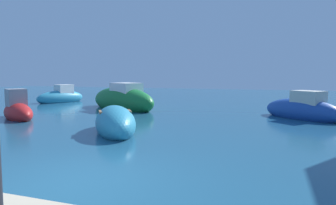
{
  "coord_description": "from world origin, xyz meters",
  "views": [
    {
      "loc": [
        3.78,
        -5.26,
        2.22
      ],
      "look_at": [
        -1.48,
        9.85,
        0.72
      ],
      "focal_mm": 32.66,
      "sensor_mm": 36.0,
      "label": 1
    }
  ],
  "objects_px": {
    "moored_boat_0": "(115,123)",
    "moored_boat_1": "(18,110)",
    "moored_boat_2": "(122,100)",
    "moored_boat_3": "(302,110)",
    "moored_boat_5": "(61,97)"
  },
  "relations": [
    {
      "from": "moored_boat_0",
      "to": "moored_boat_5",
      "type": "bearing_deg",
      "value": 11.86
    },
    {
      "from": "moored_boat_2",
      "to": "moored_boat_1",
      "type": "bearing_deg",
      "value": 92.14
    },
    {
      "from": "moored_boat_3",
      "to": "moored_boat_5",
      "type": "distance_m",
      "value": 17.59
    },
    {
      "from": "moored_boat_5",
      "to": "moored_boat_0",
      "type": "bearing_deg",
      "value": 66.79
    },
    {
      "from": "moored_boat_0",
      "to": "moored_boat_2",
      "type": "relative_size",
      "value": 0.61
    },
    {
      "from": "moored_boat_0",
      "to": "moored_boat_1",
      "type": "relative_size",
      "value": 1.16
    },
    {
      "from": "moored_boat_1",
      "to": "moored_boat_2",
      "type": "relative_size",
      "value": 0.53
    },
    {
      "from": "moored_boat_1",
      "to": "moored_boat_3",
      "type": "distance_m",
      "value": 14.21
    },
    {
      "from": "moored_boat_2",
      "to": "moored_boat_3",
      "type": "xyz_separation_m",
      "value": [
        10.51,
        -0.89,
        -0.12
      ]
    },
    {
      "from": "moored_boat_0",
      "to": "moored_boat_1",
      "type": "height_order",
      "value": "moored_boat_1"
    },
    {
      "from": "moored_boat_0",
      "to": "moored_boat_1",
      "type": "distance_m",
      "value": 6.59
    },
    {
      "from": "moored_boat_1",
      "to": "moored_boat_5",
      "type": "distance_m",
      "value": 9.0
    },
    {
      "from": "moored_boat_3",
      "to": "moored_boat_5",
      "type": "height_order",
      "value": "moored_boat_3"
    },
    {
      "from": "moored_boat_0",
      "to": "moored_boat_2",
      "type": "bearing_deg",
      "value": -8.74
    },
    {
      "from": "moored_boat_2",
      "to": "moored_boat_5",
      "type": "xyz_separation_m",
      "value": [
        -6.74,
        2.52,
        -0.14
      ]
    }
  ]
}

